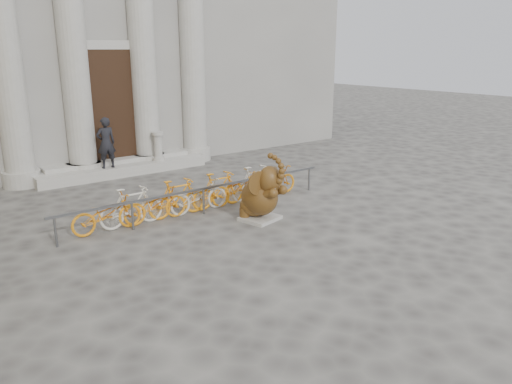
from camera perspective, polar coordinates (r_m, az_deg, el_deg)
ground at (r=10.48m, az=5.58°, el=-7.83°), size 80.00×80.00×0.00m
classical_building at (r=22.94m, az=-21.80°, el=19.40°), size 22.00×10.70×12.00m
entrance_steps at (r=18.10m, az=-15.01°, el=2.60°), size 6.00×1.20×0.36m
elephant_statue at (r=12.61m, az=0.57°, el=-0.43°), size 1.16×1.40×1.78m
bike_rack at (r=13.41m, az=-6.59°, el=-0.19°), size 8.00×0.53×1.00m
pedestrian at (r=17.38m, az=-16.77°, el=5.40°), size 0.64×0.44×1.71m
balustrade_post at (r=18.20m, az=-11.13°, el=5.02°), size 0.42×0.42×1.03m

